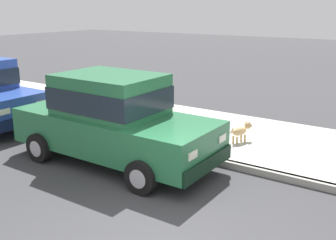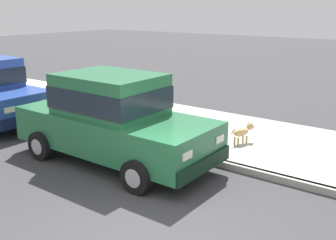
{
  "view_description": "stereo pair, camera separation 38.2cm",
  "coord_description": "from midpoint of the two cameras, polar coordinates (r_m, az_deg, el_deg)",
  "views": [
    {
      "loc": [
        -4.03,
        -2.97,
        3.27
      ],
      "look_at": [
        3.03,
        1.77,
        0.85
      ],
      "focal_mm": 42.79,
      "sensor_mm": 36.0,
      "label": 1
    },
    {
      "loc": [
        -3.81,
        -3.28,
        3.27
      ],
      "look_at": [
        3.03,
        1.77,
        0.85
      ],
      "focal_mm": 42.79,
      "sensor_mm": 36.0,
      "label": 2
    }
  ],
  "objects": [
    {
      "name": "sidewalk",
      "position": [
        9.98,
        16.23,
        -3.48
      ],
      "size": [
        3.6,
        64.0,
        0.14
      ],
      "primitive_type": "cube",
      "color": "#B7B5AD",
      "rests_on": "ground"
    },
    {
      "name": "car_green_sedan",
      "position": [
        8.59,
        -6.59,
        0.33
      ],
      "size": [
        2.05,
        4.61,
        1.92
      ],
      "color": "#23663D",
      "rests_on": "ground"
    },
    {
      "name": "fire_hydrant",
      "position": [
        10.93,
        -7.49,
        0.92
      ],
      "size": [
        0.34,
        0.24,
        0.72
      ],
      "color": "gold",
      "rests_on": "sidewalk"
    },
    {
      "name": "dog_tan",
      "position": [
        9.64,
        11.76,
        -1.61
      ],
      "size": [
        0.73,
        0.34,
        0.49
      ],
      "color": "tan",
      "rests_on": "sidewalk"
    },
    {
      "name": "curb",
      "position": [
        8.41,
        11.85,
        -6.84
      ],
      "size": [
        0.16,
        64.0,
        0.14
      ],
      "primitive_type": "cube",
      "color": "gray",
      "rests_on": "ground"
    }
  ]
}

